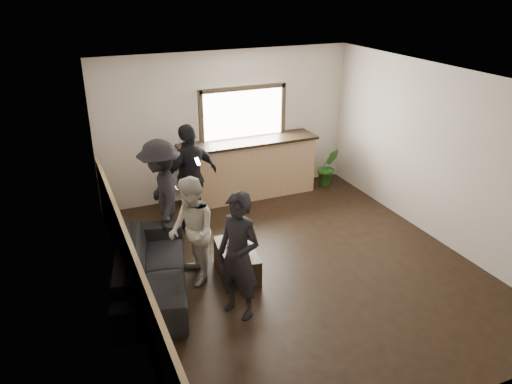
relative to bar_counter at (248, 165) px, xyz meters
name	(u,v)px	position (x,y,z in m)	size (l,w,h in m)	color
ground	(297,264)	(-0.30, -2.70, -0.64)	(5.00, 6.00, 0.01)	black
room_shell	(252,182)	(-1.04, -2.70, 0.83)	(5.01, 6.01, 2.80)	silver
bar_counter	(248,165)	(0.00, 0.00, 0.00)	(2.70, 0.68, 2.13)	tan
sofa	(151,268)	(-2.45, -2.47, -0.30)	(2.32, 0.91, 0.68)	black
coffee_table	(237,261)	(-1.23, -2.57, -0.44)	(0.51, 0.93, 0.41)	black
cup_a	(230,243)	(-1.29, -2.43, -0.19)	(0.11, 0.11, 0.09)	silver
cup_b	(247,248)	(-1.12, -2.67, -0.18)	(0.11, 0.11, 0.10)	silver
potted_plant	(328,167)	(1.72, -0.15, -0.24)	(0.44, 0.36, 0.81)	#2D6623
person_a	(239,256)	(-1.53, -3.45, 0.20)	(0.66, 0.74, 1.69)	black
person_b	(192,232)	(-1.86, -2.48, 0.14)	(0.60, 0.77, 1.56)	beige
person_c	(162,195)	(-2.00, -1.33, 0.25)	(0.78, 1.21, 1.78)	black
person_d	(191,177)	(-1.39, -0.85, 0.28)	(1.17, 0.80, 1.84)	black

